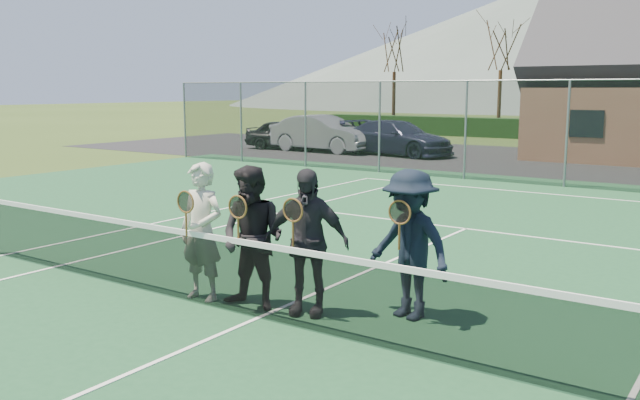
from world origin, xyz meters
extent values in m
plane|color=#33491A|center=(0.00, 20.00, 0.00)|extent=(220.00, 220.00, 0.00)
cube|color=#1C4C2B|center=(0.00, 0.00, 0.01)|extent=(30.00, 30.00, 0.02)
cube|color=black|center=(-4.00, 20.00, 0.01)|extent=(40.00, 12.00, 0.01)
cone|color=#506058|center=(-25.00, 95.00, 9.00)|extent=(110.00, 110.00, 18.00)
imported|color=black|center=(-13.84, 18.89, 0.68)|extent=(4.23, 2.29, 1.37)
imported|color=gray|center=(-11.87, 18.79, 0.81)|extent=(4.98, 1.93, 1.62)
imported|color=#181A31|center=(-8.38, 19.22, 0.73)|extent=(5.29, 2.85, 1.46)
cube|color=white|center=(0.00, 11.88, 0.03)|extent=(10.97, 0.06, 0.01)
cube|color=white|center=(-5.49, 0.00, 0.03)|extent=(0.06, 23.77, 0.01)
cube|color=white|center=(-4.12, 0.00, 0.03)|extent=(0.06, 23.77, 0.01)
cube|color=white|center=(0.00, 6.40, 0.03)|extent=(8.23, 0.06, 0.01)
cube|color=white|center=(0.00, 0.00, 0.03)|extent=(0.06, 12.80, 0.01)
cube|color=black|center=(0.00, 0.00, 0.48)|extent=(11.60, 0.02, 0.88)
cube|color=white|center=(0.00, 0.00, 0.93)|extent=(11.60, 0.03, 0.07)
cylinder|color=slate|center=(-15.00, 13.50, 1.50)|extent=(0.07, 0.07, 3.00)
cylinder|color=slate|center=(-12.00, 13.50, 1.50)|extent=(0.07, 0.07, 3.00)
cylinder|color=slate|center=(-9.00, 13.50, 1.50)|extent=(0.07, 0.07, 3.00)
cylinder|color=slate|center=(-6.00, 13.50, 1.50)|extent=(0.07, 0.07, 3.00)
cylinder|color=slate|center=(-3.00, 13.50, 1.50)|extent=(0.07, 0.07, 3.00)
cylinder|color=slate|center=(0.00, 13.50, 1.50)|extent=(0.07, 0.07, 3.00)
cube|color=black|center=(0.00, 13.50, 1.50)|extent=(30.00, 0.03, 3.00)
cylinder|color=slate|center=(0.00, 13.50, 3.00)|extent=(30.00, 0.04, 0.04)
cube|color=black|center=(-1.00, 19.98, 1.50)|extent=(1.20, 0.06, 1.00)
cylinder|color=#321D12|center=(-16.00, 33.00, 1.93)|extent=(0.22, 0.22, 3.85)
cylinder|color=#3B2415|center=(-9.00, 33.00, 1.93)|extent=(0.22, 0.22, 3.85)
imported|color=beige|center=(-1.09, 0.19, 0.92)|extent=(0.68, 0.47, 1.80)
torus|color=brown|center=(-1.09, -0.08, 1.35)|extent=(0.29, 0.02, 0.29)
cylinder|color=black|center=(-1.09, -0.08, 1.35)|extent=(0.25, 0.00, 0.25)
cylinder|color=brown|center=(-1.09, -0.08, 1.07)|extent=(0.03, 0.03, 0.32)
imported|color=black|center=(-0.31, 0.28, 0.92)|extent=(0.93, 0.75, 1.80)
torus|color=brown|center=(-0.31, 0.01, 1.35)|extent=(0.29, 0.02, 0.29)
cylinder|color=black|center=(-0.31, 0.01, 1.35)|extent=(0.25, 0.00, 0.25)
cylinder|color=brown|center=(-0.31, 0.01, 1.07)|extent=(0.03, 0.03, 0.32)
imported|color=#26252A|center=(0.37, 0.48, 0.92)|extent=(1.14, 0.76, 1.80)
torus|color=brown|center=(0.37, 0.21, 1.35)|extent=(0.29, 0.02, 0.29)
cylinder|color=black|center=(0.37, 0.21, 1.35)|extent=(0.25, 0.00, 0.25)
cylinder|color=brown|center=(0.37, 0.21, 1.07)|extent=(0.03, 0.03, 0.32)
imported|color=black|center=(1.47, 1.06, 0.92)|extent=(1.28, 0.91, 1.80)
torus|color=brown|center=(1.47, 0.79, 1.35)|extent=(0.29, 0.02, 0.29)
cylinder|color=black|center=(1.47, 0.79, 1.35)|extent=(0.25, 0.00, 0.25)
cylinder|color=brown|center=(1.47, 0.79, 1.07)|extent=(0.03, 0.03, 0.32)
camera|label=1|loc=(5.03, -6.01, 2.74)|focal=38.00mm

